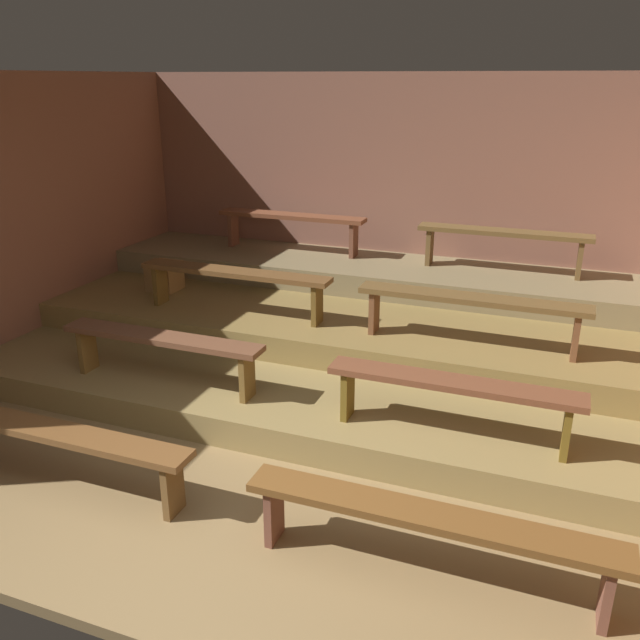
% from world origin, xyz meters
% --- Properties ---
extents(ground, '(7.15, 5.73, 0.08)m').
position_xyz_m(ground, '(0.00, 2.46, -0.04)').
color(ground, olive).
extents(wall_back, '(7.15, 0.06, 2.75)m').
position_xyz_m(wall_back, '(0.00, 4.96, 1.37)').
color(wall_back, '#8A5947').
rests_on(wall_back, ground).
extents(wall_left, '(0.06, 5.73, 2.75)m').
position_xyz_m(wall_left, '(-3.21, 2.46, 1.37)').
color(wall_left, '#915A45').
rests_on(wall_left, ground).
extents(platform_lower, '(6.35, 3.55, 0.25)m').
position_xyz_m(platform_lower, '(0.00, 3.15, 0.12)').
color(platform_lower, olive).
rests_on(platform_lower, ground).
extents(platform_middle, '(6.35, 2.44, 0.25)m').
position_xyz_m(platform_middle, '(0.00, 3.70, 0.37)').
color(platform_middle, olive).
rests_on(platform_middle, platform_lower).
extents(platform_upper, '(6.35, 1.13, 0.25)m').
position_xyz_m(platform_upper, '(0.00, 4.36, 0.62)').
color(platform_upper, olive).
rests_on(platform_upper, platform_middle).
extents(bench_floor_left, '(2.12, 0.24, 0.44)m').
position_xyz_m(bench_floor_left, '(-1.30, 0.56, 0.37)').
color(bench_floor_left, brown).
rests_on(bench_floor_left, ground).
extents(bench_floor_right, '(2.12, 0.24, 0.44)m').
position_xyz_m(bench_floor_right, '(1.30, 0.56, 0.37)').
color(bench_floor_right, brown).
rests_on(bench_floor_right, ground).
extents(bench_lower_left, '(1.80, 0.24, 0.44)m').
position_xyz_m(bench_lower_left, '(-1.20, 1.77, 0.61)').
color(bench_lower_left, brown).
rests_on(bench_lower_left, platform_lower).
extents(bench_lower_right, '(1.80, 0.24, 0.44)m').
position_xyz_m(bench_lower_right, '(1.20, 1.77, 0.61)').
color(bench_lower_right, brown).
rests_on(bench_lower_right, platform_lower).
extents(bench_middle_left, '(1.96, 0.24, 0.44)m').
position_xyz_m(bench_middle_left, '(-1.14, 2.95, 0.86)').
color(bench_middle_left, brown).
rests_on(bench_middle_left, platform_middle).
extents(bench_middle_right, '(1.96, 0.24, 0.44)m').
position_xyz_m(bench_middle_right, '(1.14, 2.95, 0.86)').
color(bench_middle_right, brown).
rests_on(bench_middle_right, platform_middle).
extents(bench_upper_left, '(1.79, 0.24, 0.44)m').
position_xyz_m(bench_upper_left, '(-1.21, 4.54, 1.10)').
color(bench_upper_left, brown).
rests_on(bench_upper_left, platform_upper).
extents(bench_upper_right, '(1.79, 0.24, 0.44)m').
position_xyz_m(bench_upper_right, '(1.21, 4.54, 1.10)').
color(bench_upper_right, brown).
rests_on(bench_upper_right, platform_upper).
extents(wooden_crate_middle, '(0.31, 0.31, 0.31)m').
position_xyz_m(wooden_crate_middle, '(-2.22, 3.36, 0.65)').
color(wooden_crate_middle, olive).
rests_on(wooden_crate_middle, platform_middle).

